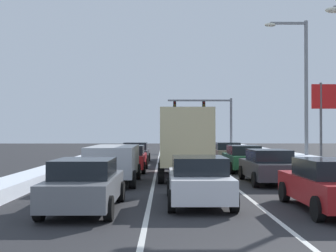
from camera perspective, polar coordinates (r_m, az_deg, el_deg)
The scene contains 20 objects.
ground_plane at distance 24.23m, azimuth 2.41°, elevation -6.20°, with size 120.00×120.00×0.00m, color #28282B.
lane_stripe_between_right_lane_and_center_lane at distance 28.70m, azimuth 5.37°, elevation -5.34°, with size 0.14×48.09×0.01m, color silver.
lane_stripe_between_center_lane_and_left_lane at distance 28.56m, azimuth -1.46°, elevation -5.37°, with size 0.14×48.09×0.01m, color silver.
snow_bank_right_shoulder at distance 29.69m, azimuth 15.63°, elevation -4.32°, with size 1.45×48.09×0.88m, color silver.
snow_bank_left_shoulder at distance 29.11m, azimuth -11.99°, elevation -4.78°, with size 1.40×48.09×0.49m, color silver.
sedan_red_right_lane_nearest at distance 13.51m, azimuth 20.58°, elevation -7.25°, with size 2.00×4.50×1.51m.
sedan_charcoal_right_lane_second at distance 19.84m, azimuth 13.07°, elevation -5.18°, with size 2.00×4.50×1.51m.
sedan_green_right_lane_third at distance 25.41m, azimuth 9.88°, elevation -4.21°, with size 2.00×4.50×1.51m.
sedan_tan_right_lane_fourth at distance 32.20m, azimuth 7.78°, elevation -3.48°, with size 2.00×4.50×1.51m.
sedan_white_center_lane_nearest at distance 13.91m, azimuth 4.06°, elevation -7.10°, with size 2.00×4.50×1.51m.
box_truck_center_lane_second at distance 21.66m, azimuth 2.13°, elevation -1.82°, with size 2.53×7.20×3.36m.
sedan_navy_center_lane_third at distance 29.44m, azimuth 1.42°, elevation -3.75°, with size 2.00×4.50×1.51m.
suv_maroon_center_lane_fourth at distance 35.20m, azimuth 1.31°, elevation -2.85°, with size 2.16×4.90×1.67m.
sedan_gray_left_lane_nearest at distance 12.96m, azimuth -10.91°, elevation -7.56°, with size 2.00×4.50×1.51m.
suv_silver_left_lane_second at distance 19.32m, azimuth -7.16°, elevation -4.56°, with size 2.16×4.90×1.67m.
sedan_red_left_lane_third at distance 25.18m, azimuth -5.11°, elevation -4.25°, with size 2.00×4.50×1.51m.
sedan_charcoal_left_lane_fourth at distance 31.99m, azimuth -4.26°, elevation -3.51°, with size 2.00×4.50×1.51m.
traffic_light_gantry at distance 50.66m, azimuth 5.72°, elevation 1.74°, with size 7.54×0.47×6.20m.
street_lamp_right_mid at distance 27.75m, azimuth 17.12°, elevation 5.64°, with size 2.66×0.36×9.10m.
roadside_sign_right at distance 30.24m, azimuth 21.30°, elevation 2.55°, with size 3.20×0.16×5.50m.
Camera 1 is at (-1.23, -6.60, 2.30)m, focal length 46.20 mm.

